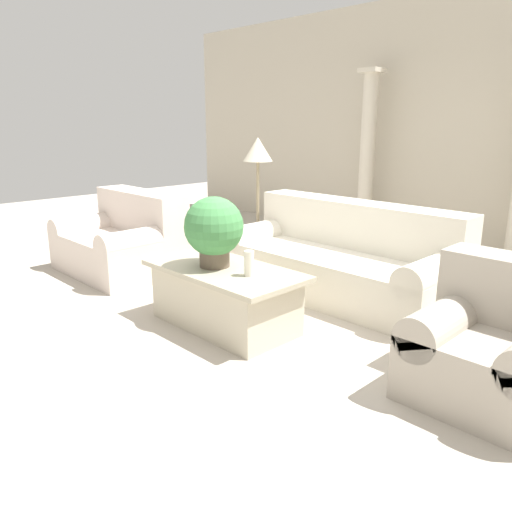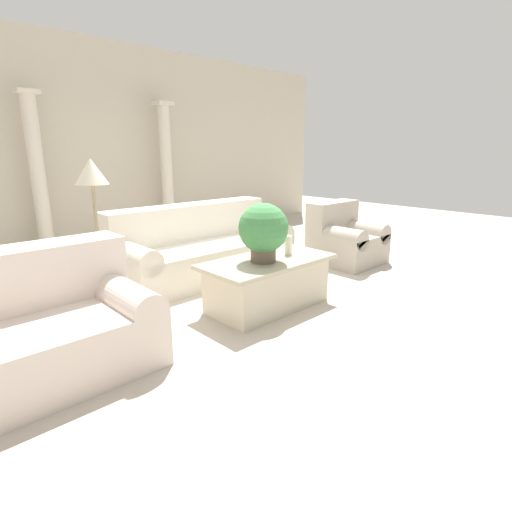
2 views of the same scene
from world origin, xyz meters
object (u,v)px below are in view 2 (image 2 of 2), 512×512
at_px(floor_lamp, 92,184).
at_px(armchair, 344,238).
at_px(loveseat, 44,325).
at_px(potted_plant, 263,230).
at_px(sofa_long, 201,248).
at_px(coffee_table, 268,283).

height_order(floor_lamp, armchair, floor_lamp).
bearing_deg(loveseat, potted_plant, -7.79).
xyz_separation_m(loveseat, floor_lamp, (0.92, 1.21, 0.86)).
bearing_deg(sofa_long, floor_lamp, 176.06).
distance_m(potted_plant, floor_lamp, 1.82).
bearing_deg(armchair, coffee_table, -167.35).
bearing_deg(floor_lamp, loveseat, -127.14).
distance_m(loveseat, coffee_table, 2.02).
xyz_separation_m(potted_plant, floor_lamp, (-1.00, 1.47, 0.40)).
relative_size(sofa_long, loveseat, 1.65).
distance_m(coffee_table, armchair, 2.02).
xyz_separation_m(potted_plant, armchair, (2.06, 0.47, -0.47)).
bearing_deg(coffee_table, armchair, 12.65).
relative_size(sofa_long, potted_plant, 4.00).
xyz_separation_m(coffee_table, armchair, (1.97, 0.44, 0.09)).
bearing_deg(potted_plant, coffee_table, 15.88).
height_order(coffee_table, floor_lamp, floor_lamp).
relative_size(potted_plant, armchair, 0.66).
bearing_deg(armchair, floor_lamp, 161.77).
bearing_deg(floor_lamp, coffee_table, -53.15).
xyz_separation_m(loveseat, armchair, (3.97, 0.21, -0.01)).
height_order(sofa_long, potted_plant, potted_plant).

